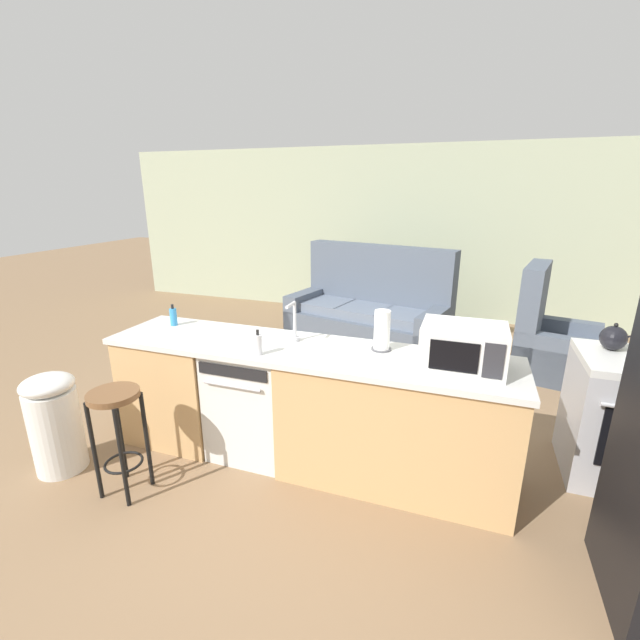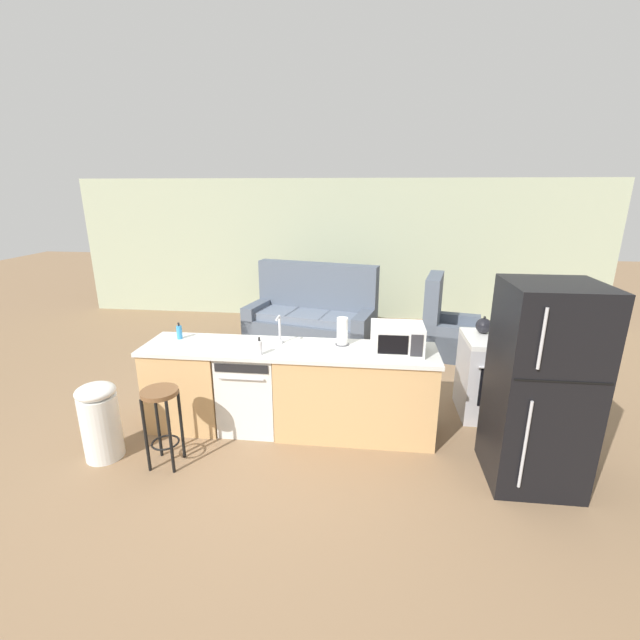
# 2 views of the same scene
# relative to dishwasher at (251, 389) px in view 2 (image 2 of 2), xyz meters

# --- Properties ---
(ground_plane) EXTENTS (24.00, 24.00, 0.00)m
(ground_plane) POSITION_rel_dishwasher_xyz_m (0.25, 0.00, -0.42)
(ground_plane) COLOR #896B4C
(wall_back) EXTENTS (10.00, 0.06, 2.60)m
(wall_back) POSITION_rel_dishwasher_xyz_m (0.55, 4.20, 0.88)
(wall_back) COLOR #A8B293
(wall_back) RESTS_ON ground_plane
(kitchen_counter) EXTENTS (2.94, 0.66, 0.90)m
(kitchen_counter) POSITION_rel_dishwasher_xyz_m (0.49, 0.00, -0.00)
(kitchen_counter) COLOR tan
(kitchen_counter) RESTS_ON ground_plane
(dishwasher) EXTENTS (0.58, 0.61, 0.84)m
(dishwasher) POSITION_rel_dishwasher_xyz_m (0.00, 0.00, 0.00)
(dishwasher) COLOR silver
(dishwasher) RESTS_ON ground_plane
(stove_range) EXTENTS (0.76, 0.68, 0.90)m
(stove_range) POSITION_rel_dishwasher_xyz_m (2.60, 0.55, 0.03)
(stove_range) COLOR #B7B7BC
(stove_range) RESTS_ON ground_plane
(refrigerator) EXTENTS (0.72, 0.73, 1.72)m
(refrigerator) POSITION_rel_dishwasher_xyz_m (2.60, -0.55, 0.44)
(refrigerator) COLOR black
(refrigerator) RESTS_ON ground_plane
(microwave) EXTENTS (0.50, 0.37, 0.28)m
(microwave) POSITION_rel_dishwasher_xyz_m (1.46, -0.00, 0.62)
(microwave) COLOR white
(microwave) RESTS_ON kitchen_counter
(sink_faucet) EXTENTS (0.07, 0.18, 0.30)m
(sink_faucet) POSITION_rel_dishwasher_xyz_m (0.29, 0.10, 0.61)
(sink_faucet) COLOR silver
(sink_faucet) RESTS_ON kitchen_counter
(paper_towel_roll) EXTENTS (0.14, 0.14, 0.28)m
(paper_towel_roll) POSITION_rel_dishwasher_xyz_m (0.93, 0.14, 0.62)
(paper_towel_roll) COLOR #4C4C51
(paper_towel_roll) RESTS_ON kitchen_counter
(soap_bottle) EXTENTS (0.06, 0.06, 0.18)m
(soap_bottle) POSITION_rel_dishwasher_xyz_m (0.17, -0.22, 0.55)
(soap_bottle) COLOR silver
(soap_bottle) RESTS_ON kitchen_counter
(dish_soap_bottle) EXTENTS (0.06, 0.06, 0.18)m
(dish_soap_bottle) POSITION_rel_dishwasher_xyz_m (-0.78, 0.13, 0.55)
(dish_soap_bottle) COLOR #338CCC
(dish_soap_bottle) RESTS_ON kitchen_counter
(kettle) EXTENTS (0.21, 0.17, 0.19)m
(kettle) POSITION_rel_dishwasher_xyz_m (2.43, 0.68, 0.56)
(kettle) COLOR black
(kettle) RESTS_ON stove_range
(bar_stool) EXTENTS (0.32, 0.32, 0.74)m
(bar_stool) POSITION_rel_dishwasher_xyz_m (-0.60, -0.74, 0.11)
(bar_stool) COLOR brown
(bar_stool) RESTS_ON ground_plane
(trash_bin) EXTENTS (0.35, 0.35, 0.74)m
(trash_bin) POSITION_rel_dishwasher_xyz_m (-1.23, -0.70, -0.04)
(trash_bin) COLOR white
(trash_bin) RESTS_ON ground_plane
(couch) EXTENTS (2.15, 1.34, 1.27)m
(couch) POSITION_rel_dishwasher_xyz_m (0.29, 2.65, -0.03)
(couch) COLOR #515B6B
(couch) RESTS_ON ground_plane
(armchair) EXTENTS (0.97, 1.01, 1.20)m
(armchair) POSITION_rel_dishwasher_xyz_m (2.34, 2.37, -0.07)
(armchair) COLOR #515B6B
(armchair) RESTS_ON ground_plane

